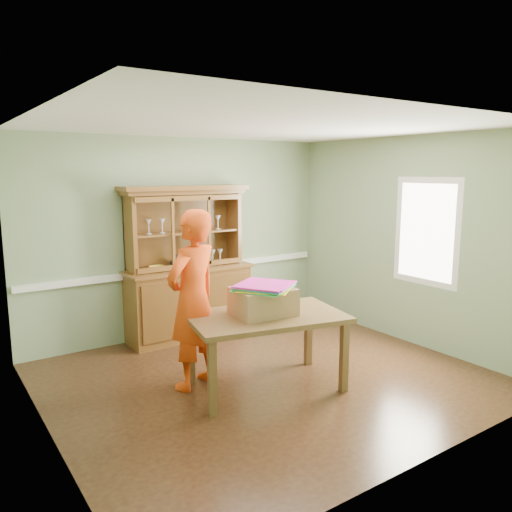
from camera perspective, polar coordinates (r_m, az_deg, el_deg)
floor at (r=5.66m, az=1.30°, el=-13.74°), size 4.50×4.50×0.00m
ceiling at (r=5.21m, az=1.41°, el=14.63°), size 4.50×4.50×0.00m
wall_back at (r=6.97m, az=-8.31°, el=2.17°), size 4.50×0.00×4.50m
wall_left at (r=4.38m, az=-23.32°, el=-2.98°), size 0.00×4.00×4.00m
wall_right at (r=6.82m, az=16.88°, el=1.68°), size 0.00×4.00×4.00m
wall_front at (r=3.87m, az=19.01°, el=-4.32°), size 4.50×0.00×4.50m
chair_rail at (r=7.02m, az=-8.13°, el=-1.50°), size 4.41×0.05×0.08m
framed_map at (r=4.64m, az=-23.96°, el=0.16°), size 0.03×0.60×0.46m
window_panel at (r=6.61m, az=18.85°, el=2.64°), size 0.03×0.96×1.36m
china_hutch at (r=6.85m, az=-7.77°, el=-3.26°), size 1.75×0.58×2.06m
dining_table at (r=5.20m, az=1.16°, el=-7.68°), size 1.75×1.27×0.79m
cardboard_box at (r=5.15m, az=0.81°, el=-5.19°), size 0.64×0.54×0.28m
kite_stack at (r=5.06m, az=0.87°, el=-3.46°), size 0.70×0.70×0.06m
person at (r=5.21m, az=-7.22°, el=-4.98°), size 0.80×0.67×1.87m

